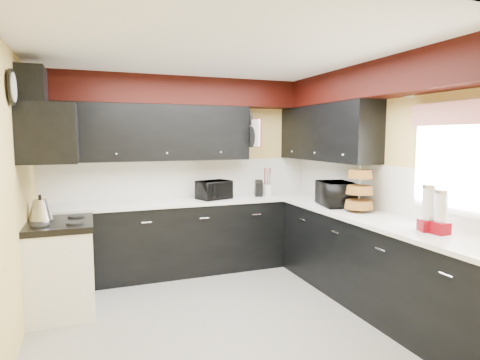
{
  "coord_description": "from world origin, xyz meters",
  "views": [
    {
      "loc": [
        -1.2,
        -3.51,
        1.75
      ],
      "look_at": [
        0.37,
        0.65,
        1.27
      ],
      "focal_mm": 30.0,
      "sensor_mm": 36.0,
      "label": 1
    }
  ],
  "objects_px": {
    "microwave": "(336,194)",
    "knife_block": "(259,189)",
    "kettle": "(40,209)",
    "toaster_oven": "(214,190)",
    "utensil_crock": "(267,190)"
  },
  "relations": [
    {
      "from": "knife_block",
      "to": "toaster_oven",
      "type": "bearing_deg",
      "value": -165.45
    },
    {
      "from": "microwave",
      "to": "utensil_crock",
      "type": "distance_m",
      "value": 1.14
    },
    {
      "from": "toaster_oven",
      "to": "knife_block",
      "type": "distance_m",
      "value": 0.63
    },
    {
      "from": "toaster_oven",
      "to": "kettle",
      "type": "bearing_deg",
      "value": 177.48
    },
    {
      "from": "microwave",
      "to": "toaster_oven",
      "type": "bearing_deg",
      "value": 62.16
    },
    {
      "from": "toaster_oven",
      "to": "knife_block",
      "type": "height_order",
      "value": "toaster_oven"
    },
    {
      "from": "toaster_oven",
      "to": "microwave",
      "type": "height_order",
      "value": "microwave"
    },
    {
      "from": "microwave",
      "to": "kettle",
      "type": "height_order",
      "value": "microwave"
    },
    {
      "from": "toaster_oven",
      "to": "kettle",
      "type": "relative_size",
      "value": 1.81
    },
    {
      "from": "microwave",
      "to": "knife_block",
      "type": "xyz_separation_m",
      "value": [
        -0.56,
        1.01,
        -0.03
      ]
    },
    {
      "from": "utensil_crock",
      "to": "kettle",
      "type": "relative_size",
      "value": 0.66
    },
    {
      "from": "microwave",
      "to": "utensil_crock",
      "type": "height_order",
      "value": "microwave"
    },
    {
      "from": "knife_block",
      "to": "kettle",
      "type": "xyz_separation_m",
      "value": [
        -2.62,
        -0.55,
        -0.02
      ]
    },
    {
      "from": "utensil_crock",
      "to": "kettle",
      "type": "xyz_separation_m",
      "value": [
        -2.78,
        -0.61,
        0.01
      ]
    },
    {
      "from": "utensil_crock",
      "to": "knife_block",
      "type": "height_order",
      "value": "knife_block"
    }
  ]
}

